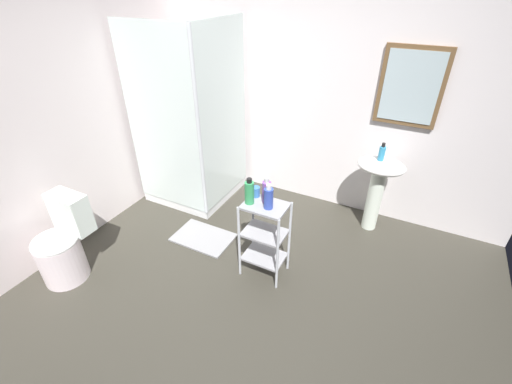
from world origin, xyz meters
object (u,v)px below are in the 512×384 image
(shower_stall, at_px, (196,163))
(body_wash_bottle_green, at_px, (249,192))
(conditioner_bottle_purple, at_px, (267,192))
(bath_mat, at_px, (203,237))
(rinse_cup, at_px, (256,192))
(storage_cart, at_px, (265,234))
(shampoo_bottle_blue, at_px, (269,198))
(toilet, at_px, (64,246))
(hand_soap_bottle, at_px, (382,153))
(pedestal_sink, at_px, (378,180))

(shower_stall, relative_size, body_wash_bottle_green, 8.77)
(conditioner_bottle_purple, height_order, bath_mat, conditioner_bottle_purple)
(shower_stall, height_order, rinse_cup, shower_stall)
(storage_cart, xyz_separation_m, conditioner_bottle_purple, (-0.01, 0.04, 0.40))
(conditioner_bottle_purple, distance_m, body_wash_bottle_green, 0.14)
(storage_cart, relative_size, rinse_cup, 8.61)
(shower_stall, distance_m, storage_cart, 1.48)
(shampoo_bottle_blue, xyz_separation_m, bath_mat, (-0.81, 0.16, -0.83))
(toilet, xyz_separation_m, conditioner_bottle_purple, (1.54, 0.86, 0.53))
(shower_stall, bearing_deg, body_wash_bottle_green, -35.15)
(shower_stall, height_order, hand_soap_bottle, shower_stall)
(pedestal_sink, relative_size, bath_mat, 1.35)
(body_wash_bottle_green, bearing_deg, pedestal_sink, 53.35)
(pedestal_sink, xyz_separation_m, conditioner_bottle_purple, (-0.73, -1.07, 0.26))
(shower_stall, bearing_deg, pedestal_sink, 9.85)
(pedestal_sink, height_order, body_wash_bottle_green, body_wash_bottle_green)
(pedestal_sink, distance_m, shampoo_bottle_blue, 1.35)
(pedestal_sink, distance_m, rinse_cup, 1.35)
(hand_soap_bottle, xyz_separation_m, body_wash_bottle_green, (-0.83, -1.13, -0.04))
(hand_soap_bottle, bearing_deg, body_wash_bottle_green, -126.36)
(toilet, relative_size, hand_soap_bottle, 4.26)
(shower_stall, relative_size, pedestal_sink, 2.47)
(conditioner_bottle_purple, distance_m, rinse_cup, 0.14)
(shower_stall, bearing_deg, shampoo_bottle_blue, -31.39)
(shampoo_bottle_blue, distance_m, conditioner_bottle_purple, 0.09)
(body_wash_bottle_green, height_order, bath_mat, body_wash_bottle_green)
(shampoo_bottle_blue, bearing_deg, rinse_cup, 147.33)
(pedestal_sink, xyz_separation_m, shampoo_bottle_blue, (-0.68, -1.14, 0.26))
(pedestal_sink, bearing_deg, shower_stall, -170.15)
(conditioner_bottle_purple, bearing_deg, shampoo_bottle_blue, -53.54)
(conditioner_bottle_purple, bearing_deg, hand_soap_bottle, 55.98)
(body_wash_bottle_green, bearing_deg, conditioner_bottle_purple, 31.54)
(hand_soap_bottle, height_order, conditioner_bottle_purple, hand_soap_bottle)
(storage_cart, distance_m, conditioner_bottle_purple, 0.41)
(pedestal_sink, distance_m, bath_mat, 1.88)
(rinse_cup, bearing_deg, toilet, -147.73)
(body_wash_bottle_green, bearing_deg, rinse_cup, 90.47)
(shampoo_bottle_blue, bearing_deg, pedestal_sink, 59.07)
(shampoo_bottle_blue, bearing_deg, shower_stall, 148.61)
(rinse_cup, height_order, bath_mat, rinse_cup)
(pedestal_sink, xyz_separation_m, bath_mat, (-1.49, -0.99, -0.57))
(shower_stall, distance_m, shampoo_bottle_blue, 1.57)
(body_wash_bottle_green, bearing_deg, shampoo_bottle_blue, 1.35)
(shampoo_bottle_blue, bearing_deg, toilet, -153.61)
(shower_stall, distance_m, conditioner_bottle_purple, 1.50)
(rinse_cup, bearing_deg, shampoo_bottle_blue, -32.67)
(toilet, relative_size, storage_cart, 1.03)
(body_wash_bottle_green, xyz_separation_m, rinse_cup, (-0.00, 0.11, -0.06))
(pedestal_sink, bearing_deg, bath_mat, -146.55)
(bath_mat, bearing_deg, shampoo_bottle_blue, -10.93)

